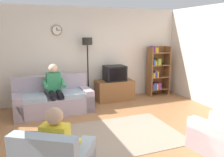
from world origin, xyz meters
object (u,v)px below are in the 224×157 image
at_px(floor_lamp, 88,52).
at_px(tv, 115,73).
at_px(person_on_couch, 55,86).
at_px(couch, 53,100).
at_px(armchair_near_bookshelf, 224,136).
at_px(tv_stand, 114,90).
at_px(person_in_left_armchair, 59,143).
at_px(bookshelf, 157,71).

bearing_deg(floor_lamp, tv, -9.06).
bearing_deg(tv, person_on_couch, -163.97).
bearing_deg(person_on_couch, couch, 109.71).
bearing_deg(armchair_near_bookshelf, tv_stand, 99.93).
relative_size(tv_stand, person_in_left_armchair, 0.98).
xyz_separation_m(floor_lamp, person_in_left_armchair, (-1.33, -3.45, -0.85)).
height_order(couch, armchair_near_bookshelf, same).
bearing_deg(person_on_couch, armchair_near_bookshelf, -50.75).
bearing_deg(couch, tv_stand, 13.20).
bearing_deg(couch, person_in_left_armchair, -95.25).
xyz_separation_m(tv_stand, tv, (0.00, -0.02, 0.52)).
height_order(armchair_near_bookshelf, person_on_couch, person_on_couch).
distance_m(bookshelf, floor_lamp, 2.35).
bearing_deg(couch, floor_lamp, 26.48).
bearing_deg(armchair_near_bookshelf, bookshelf, 76.31).
height_order(person_on_couch, person_in_left_armchair, person_on_couch).
height_order(couch, tv_stand, couch).
relative_size(couch, tv_stand, 1.76).
height_order(tv, armchair_near_bookshelf, tv).
distance_m(floor_lamp, person_in_left_armchair, 3.80).
bearing_deg(couch, armchair_near_bookshelf, -51.32).
xyz_separation_m(person_on_couch, person_in_left_armchair, (-0.31, -2.81, -0.09)).
relative_size(armchair_near_bookshelf, person_on_couch, 0.81).
relative_size(tv_stand, person_on_couch, 0.89).
relative_size(bookshelf, floor_lamp, 0.85).
xyz_separation_m(tv_stand, person_in_left_armchair, (-2.11, -3.35, 0.31)).
distance_m(floor_lamp, armchair_near_bookshelf, 4.02).
bearing_deg(armchair_near_bookshelf, person_on_couch, 129.25).
bearing_deg(couch, tv, 12.48).
xyz_separation_m(couch, armchair_near_bookshelf, (2.45, -3.06, -0.02)).
bearing_deg(armchair_near_bookshelf, person_in_left_armchair, 177.08).
xyz_separation_m(bookshelf, armchair_near_bookshelf, (-0.87, -3.56, -0.49)).
xyz_separation_m(tv_stand, armchair_near_bookshelf, (0.61, -3.49, -0.01)).
xyz_separation_m(couch, bookshelf, (3.32, 0.50, 0.46)).
bearing_deg(floor_lamp, armchair_near_bookshelf, -68.90).
bearing_deg(bookshelf, tv, -176.36).
distance_m(floor_lamp, person_on_couch, 1.42).
relative_size(couch, person_on_couch, 1.56).
distance_m(bookshelf, person_in_left_armchair, 4.96).
bearing_deg(tv_stand, person_on_couch, -163.26).
height_order(tv_stand, person_on_couch, person_on_couch).
height_order(tv_stand, tv, tv).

